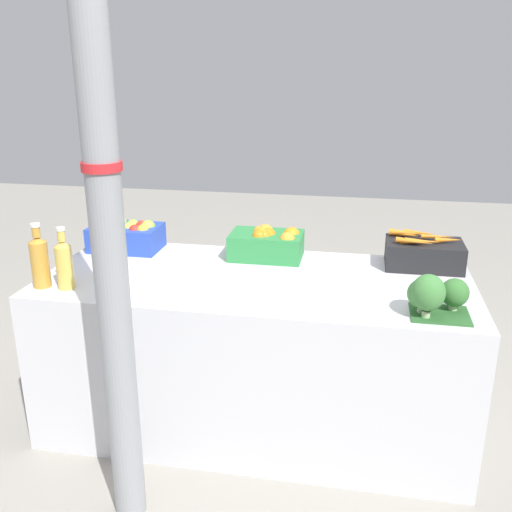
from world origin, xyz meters
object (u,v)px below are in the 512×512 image
Objects in this scene: broccoli_pile at (434,294)px; juice_bottle_golden at (64,263)px; carrot_crate at (423,253)px; juice_bottle_amber at (40,260)px; apple_crate at (128,236)px; support_pole at (105,203)px; orange_crate at (267,243)px.

broccoli_pile is 1.50m from juice_bottle_golden.
juice_bottle_golden is at bearing -159.84° from carrot_crate.
broccoli_pile is at bearing -0.07° from juice_bottle_amber.
broccoli_pile is (-0.01, -0.56, 0.02)m from carrot_crate.
support_pole is at bearing -69.87° from apple_crate.
apple_crate is at bearing 179.84° from orange_crate.
juice_bottle_amber is at bearing -147.92° from orange_crate.
apple_crate is 1.25× the size of juice_bottle_amber.
carrot_crate is at bearing -0.07° from apple_crate.
support_pole is 6.98× the size of apple_crate.
orange_crate is 1.00× the size of carrot_crate.
juice_bottle_golden is (-1.50, 0.00, 0.03)m from broccoli_pile.
apple_crate is at bearing 158.93° from broccoli_pile.
juice_bottle_amber is (-0.51, 0.40, -0.36)m from support_pole.
broccoli_pile is at bearing -21.07° from apple_crate.
apple_crate is 1.47× the size of broccoli_pile.
juice_bottle_golden is at bearing 179.93° from broccoli_pile.
carrot_crate is at bearing 0.01° from orange_crate.
apple_crate is at bearing 84.97° from juice_bottle_golden.
carrot_crate is at bearing 18.87° from juice_bottle_amber.
support_pole is at bearing -139.34° from carrot_crate.
support_pole is 1.11m from orange_crate.
orange_crate is at bearing 32.08° from juice_bottle_amber.
apple_crate is 1.47m from carrot_crate.
broccoli_pile is at bearing 19.91° from support_pole.
orange_crate is 0.74m from carrot_crate.
apple_crate is at bearing 179.93° from carrot_crate.
juice_bottle_amber is (-0.16, -0.56, 0.05)m from apple_crate.
orange_crate is at bearing -0.16° from apple_crate.
carrot_crate is (0.74, 0.00, -0.01)m from orange_crate.
support_pole reaches higher than apple_crate.
orange_crate is 0.92m from broccoli_pile.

